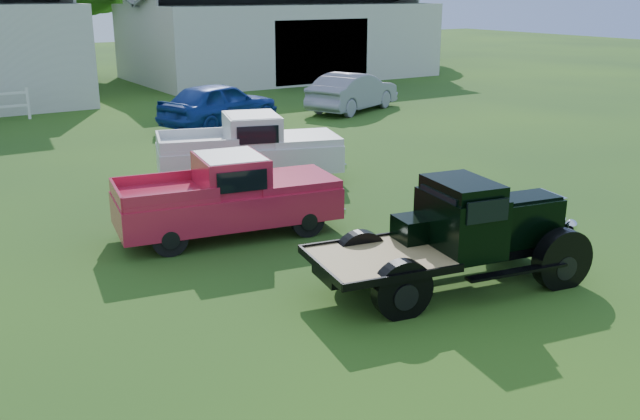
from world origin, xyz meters
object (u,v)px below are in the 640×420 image
vintage_flatbed (455,234)px  misc_car_blue (219,104)px  red_pickup (227,195)px  white_pickup (249,150)px  misc_car_grey (353,92)px

vintage_flatbed → misc_car_blue: (2.93, 15.45, -0.11)m
red_pickup → white_pickup: (2.21, 3.37, 0.04)m
vintage_flatbed → red_pickup: (-2.02, 4.38, -0.08)m
vintage_flatbed → misc_car_grey: (8.98, 15.66, -0.14)m
white_pickup → misc_car_blue: 8.18m
white_pickup → misc_car_blue: white_pickup is taller
white_pickup → misc_car_grey: size_ratio=1.01×
vintage_flatbed → misc_car_blue: size_ratio=0.97×
vintage_flatbed → white_pickup: (0.19, 7.75, -0.04)m
vintage_flatbed → white_pickup: 7.76m
misc_car_grey → vintage_flatbed: bearing=126.7°
red_pickup → misc_car_blue: red_pickup is taller
vintage_flatbed → misc_car_grey: bearing=70.2°
misc_car_blue → misc_car_grey: bearing=-107.3°
vintage_flatbed → misc_car_grey: size_ratio=0.98×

